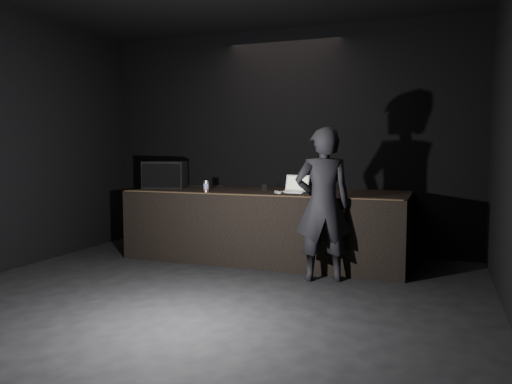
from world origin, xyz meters
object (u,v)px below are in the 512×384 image
object	(u,v)px
laptop	(295,188)
beer_can	(206,187)
stage_riser	(268,225)
person	(323,205)
stage_monitor	(165,175)

from	to	relation	value
laptop	beer_can	bearing A→B (deg)	-150.22
stage_riser	person	distance (m)	1.47
person	laptop	bearing A→B (deg)	-76.16
stage_monitor	laptop	distance (m)	2.10
stage_riser	laptop	size ratio (longest dim) A/B	10.62
laptop	beer_can	world-z (taller)	laptop
beer_can	stage_monitor	bearing A→B (deg)	152.95
stage_riser	stage_monitor	distance (m)	1.82
stage_monitor	laptop	xyz separation A→B (m)	(2.10, 0.03, -0.15)
laptop	person	bearing A→B (deg)	-49.93
stage_riser	beer_can	xyz separation A→B (m)	(-0.72, -0.59, 0.59)
stage_riser	stage_monitor	world-z (taller)	stage_monitor
person	beer_can	bearing A→B (deg)	-32.18
laptop	person	world-z (taller)	person
stage_riser	person	bearing A→B (deg)	-42.74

